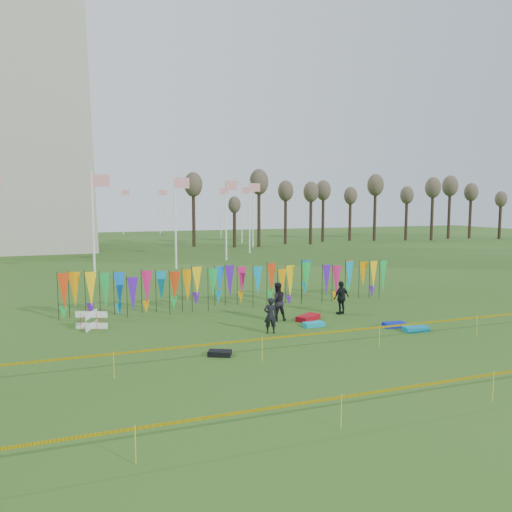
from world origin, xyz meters
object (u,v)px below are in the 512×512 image
object	(u,v)px
kite_bag_turquoise	(314,324)
person_left	(270,315)
person_mid	(277,302)
kite_bag_black	(220,353)
kite_bag_red	(308,318)
kite_bag_teal	(416,329)
box_kite	(92,320)
kite_bag_blue	(394,325)
person_right	(341,298)

from	to	relation	value
kite_bag_turquoise	person_left	bearing A→B (deg)	-170.14
person_mid	kite_bag_black	xyz separation A→B (m)	(-4.12, -4.39, -0.84)
kite_bag_red	kite_bag_teal	bearing A→B (deg)	-45.01
box_kite	kite_bag_turquoise	bearing A→B (deg)	-17.25
person_mid	kite_bag_blue	distance (m)	5.54
person_mid	kite_bag_turquoise	xyz separation A→B (m)	(1.17, -1.63, -0.84)
person_mid	kite_bag_teal	xyz separation A→B (m)	(5.02, -3.95, -0.83)
person_mid	person_right	xyz separation A→B (m)	(3.62, 0.18, -0.08)
kite_bag_blue	kite_bag_red	size ratio (longest dim) A/B	0.77
box_kite	kite_bag_black	size ratio (longest dim) A/B	0.98
box_kite	kite_bag_red	distance (m)	10.10
person_mid	kite_bag_turquoise	world-z (taller)	person_mid
kite_bag_red	person_left	bearing A→B (deg)	-148.16
person_right	kite_bag_black	xyz separation A→B (m)	(-7.74, -4.57, -0.76)
person_left	kite_bag_red	distance (m)	3.16
person_left	kite_bag_blue	bearing A→B (deg)	-177.44
kite_bag_blue	kite_bag_red	distance (m)	4.06
kite_bag_teal	box_kite	bearing A→B (deg)	158.50
person_left	kite_bag_teal	size ratio (longest dim) A/B	1.42
person_mid	kite_bag_turquoise	size ratio (longest dim) A/B	1.92
box_kite	person_mid	distance (m)	8.59
box_kite	person_right	distance (m)	12.15
box_kite	person_left	distance (m)	8.07
kite_bag_teal	kite_bag_turquoise	bearing A→B (deg)	148.93
person_right	kite_bag_teal	distance (m)	4.43
box_kite	kite_bag_red	size ratio (longest dim) A/B	0.63
person_right	kite_bag_black	bearing A→B (deg)	14.89
box_kite	kite_bag_teal	bearing A→B (deg)	-21.50
person_mid	person_right	size ratio (longest dim) A/B	1.09
kite_bag_blue	kite_bag_teal	distance (m)	1.05
box_kite	person_mid	world-z (taller)	person_mid
person_right	kite_bag_turquoise	distance (m)	3.14
kite_bag_red	box_kite	bearing A→B (deg)	169.94
kite_bag_red	kite_bag_teal	world-z (taller)	kite_bag_red
kite_bag_blue	kite_bag_black	distance (m)	8.82
box_kite	kite_bag_blue	world-z (taller)	box_kite
box_kite	kite_bag_teal	world-z (taller)	box_kite
person_left	person_mid	bearing A→B (deg)	-107.47
kite_bag_red	kite_bag_black	xyz separation A→B (m)	(-5.59, -3.99, -0.02)
kite_bag_red	kite_bag_black	bearing A→B (deg)	-144.52
kite_bag_turquoise	kite_bag_red	size ratio (longest dim) A/B	0.74
person_mid	kite_bag_black	distance (m)	6.08
person_right	kite_bag_blue	size ratio (longest dim) A/B	1.68
kite_bag_turquoise	kite_bag_black	size ratio (longest dim) A/B	1.15
box_kite	kite_bag_blue	size ratio (longest dim) A/B	0.82
person_mid	person_right	bearing A→B (deg)	-172.72
kite_bag_blue	kite_bag_teal	world-z (taller)	same
kite_bag_red	kite_bag_teal	distance (m)	5.02
person_right	kite_bag_teal	xyz separation A→B (m)	(1.40, -4.13, -0.75)
person_mid	kite_bag_teal	world-z (taller)	person_mid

